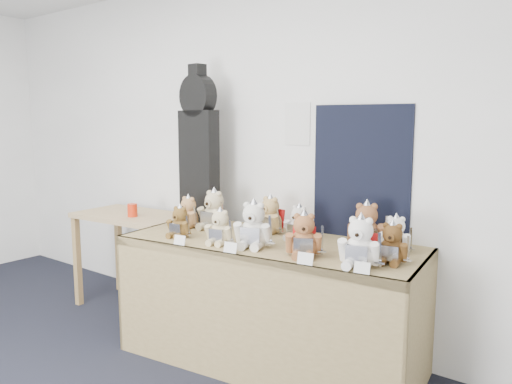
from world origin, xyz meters
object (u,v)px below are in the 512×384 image
Objects in this scene: teddy_back_centre_left at (270,216)px; teddy_back_end at (395,236)px; guitar_case at (199,146)px; teddy_back_centre_right at (299,224)px; teddy_back_right at (366,227)px; teddy_front_end at (392,245)px; teddy_back_far_left at (188,213)px; red_cup at (132,210)px; teddy_front_left at (220,228)px; teddy_front_right at (304,237)px; teddy_front_far_left at (180,223)px; teddy_front_centre at (253,227)px; teddy_back_left at (214,212)px; side_table at (133,229)px; teddy_front_far_right at (360,244)px; display_table at (265,270)px.

teddy_back_centre_left is 0.89m from teddy_back_end.
teddy_back_centre_right is at bearing 2.85° from guitar_case.
teddy_front_end is at bearing -70.80° from teddy_back_right.
teddy_back_centre_left is (-0.96, 0.20, 0.01)m from teddy_front_end.
teddy_back_far_left is (0.10, -0.23, -0.48)m from guitar_case.
teddy_front_end is at bearing -0.31° from red_cup.
teddy_front_left is 0.58m from teddy_front_right.
teddy_back_centre_right reaches higher than teddy_front_left.
teddy_back_end is at bearing 16.82° from teddy_front_right.
guitar_case reaches higher than teddy_back_centre_left.
teddy_back_right reaches higher than teddy_front_far_left.
red_cup is at bearing 170.41° from teddy_front_end.
teddy_front_centre is 1.01× the size of teddy_back_left.
red_cup is 1.40m from teddy_front_centre.
teddy_back_end is at bearing 14.15° from teddy_front_left.
teddy_back_centre_left reaches higher than teddy_front_end.
teddy_front_centre is at bearing -14.40° from side_table.
teddy_back_centre_right is at bearing 5.45° from red_cup.
teddy_front_left is at bearing -124.98° from teddy_back_centre_right.
teddy_front_centre is 1.26× the size of teddy_front_end.
teddy_back_left is at bearing 172.99° from teddy_back_end.
teddy_back_centre_left is (-0.85, 0.36, -0.01)m from teddy_front_far_right.
teddy_back_end is (1.29, 0.17, -0.03)m from teddy_back_left.
display_table is at bearing -5.26° from teddy_back_far_left.
teddy_front_right is (0.35, -0.11, 0.29)m from display_table.
side_table is 1.63m from teddy_back_centre_right.
teddy_front_end reaches higher than red_cup.
teddy_front_far_left is at bearing -125.59° from teddy_back_centre_left.
side_table is 0.98m from guitar_case.
red_cup is at bearing 144.77° from teddy_front_right.
teddy_back_end is 1.49m from teddy_back_far_left.
red_cup is at bearing -153.55° from guitar_case.
teddy_front_far_right is 1.21× the size of teddy_back_centre_right.
guitar_case is (0.66, 0.12, 0.71)m from side_table.
teddy_front_centre is 0.74m from teddy_back_far_left.
teddy_back_left reaches higher than teddy_back_centre_left.
teddy_front_far_left is at bearing 171.32° from teddy_front_left.
teddy_back_centre_right is (1.50, 0.14, 0.05)m from red_cup.
teddy_back_left is at bearing 136.45° from teddy_front_right.
teddy_back_far_left is (-0.17, 0.25, 0.01)m from teddy_front_far_left.
teddy_back_right is at bearing 8.95° from teddy_back_left.
teddy_back_centre_left is 0.27m from teddy_back_centre_right.
guitar_case reaches higher than teddy_back_centre_right.
teddy_front_far_right is at bearing -133.09° from teddy_front_end.
teddy_front_far_left is at bearing 175.32° from teddy_back_right.
teddy_back_centre_left reaches higher than teddy_front_right.
teddy_front_centre is 1.25× the size of teddy_back_centre_right.
guitar_case is 0.83m from teddy_back_centre_left.
display_table is 7.96× the size of teddy_front_end.
teddy_front_far_right is (1.26, 0.10, 0.03)m from teddy_front_far_left.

